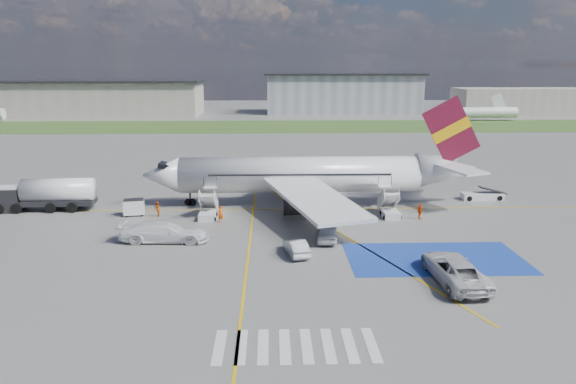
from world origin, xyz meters
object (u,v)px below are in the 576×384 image
at_px(van_white_a, 455,265).
at_px(airliner, 313,174).
at_px(belt_loader, 482,196).
at_px(gpu_cart, 134,208).
at_px(fuel_tanker, 47,197).
at_px(van_white_b, 164,229).
at_px(car_silver_a, 327,232).
at_px(car_silver_b, 296,247).

bearing_deg(van_white_a, airliner, -71.50).
bearing_deg(belt_loader, gpu_cart, -173.08).
height_order(airliner, fuel_tanker, airliner).
distance_m(gpu_cart, van_white_a, 32.98).
bearing_deg(van_white_b, car_silver_a, -87.84).
height_order(airliner, car_silver_b, airliner).
bearing_deg(car_silver_b, gpu_cart, -50.43).
height_order(belt_loader, van_white_a, van_white_a).
relative_size(airliner, belt_loader, 7.21).
relative_size(car_silver_b, van_white_b, 0.69).
distance_m(car_silver_b, van_white_b, 12.01).
bearing_deg(car_silver_a, airliner, -83.96).
bearing_deg(gpu_cart, belt_loader, -3.05).
xyz_separation_m(gpu_cart, car_silver_b, (16.07, -12.75, -0.12)).
height_order(fuel_tanker, van_white_b, fuel_tanker).
height_order(van_white_a, van_white_b, van_white_a).
bearing_deg(car_silver_b, belt_loader, -152.21).
relative_size(car_silver_a, van_white_b, 0.78).
relative_size(fuel_tanker, belt_loader, 1.99).
height_order(fuel_tanker, gpu_cart, fuel_tanker).
distance_m(van_white_a, van_white_b, 24.49).
distance_m(airliner, car_silver_a, 13.26).
bearing_deg(belt_loader, car_silver_a, -144.45).
bearing_deg(fuel_tanker, van_white_b, -40.72).
bearing_deg(fuel_tanker, car_silver_b, -33.03).
xyz_separation_m(airliner, gpu_cart, (-18.68, -4.04, -2.61)).
height_order(airliner, van_white_a, airliner).
height_order(gpu_cart, car_silver_b, gpu_cart).
distance_m(gpu_cart, car_silver_b, 20.52).
xyz_separation_m(airliner, van_white_b, (-13.97, -12.95, -2.25)).
distance_m(belt_loader, car_silver_a, 24.43).
xyz_separation_m(fuel_tanker, car_silver_a, (28.67, -11.39, -0.66)).
bearing_deg(gpu_cart, car_silver_a, -36.99).
bearing_deg(van_white_a, gpu_cart, -36.49).
relative_size(belt_loader, car_silver_a, 1.12).
height_order(gpu_cart, van_white_b, van_white_b).
relative_size(airliner, van_white_a, 5.78).
bearing_deg(car_silver_b, fuel_tanker, -42.50).
distance_m(fuel_tanker, gpu_cart, 10.04).
bearing_deg(car_silver_b, van_white_a, 139.44).
bearing_deg(car_silver_a, car_silver_b, 57.63).
distance_m(car_silver_a, van_white_b, 14.25).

